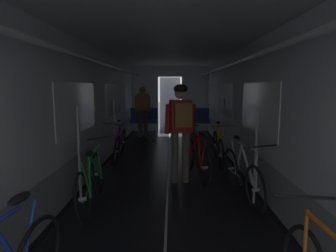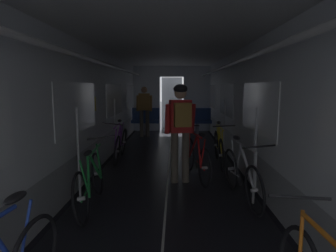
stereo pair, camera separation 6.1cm
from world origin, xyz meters
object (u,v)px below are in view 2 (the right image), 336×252
object	(u,v)px
bicycle_green	(91,181)
person_standing_near_bench	(144,108)
bench_seat_far_left	(146,119)
bicycle_purple	(120,144)
bicycle_silver	(241,175)
bicycle_yellow	(219,147)
bicycle_red_in_aisle	(196,158)
bench_seat_far_right	(197,119)
person_cyclist_aisle	(181,123)

from	to	relation	value
bicycle_green	person_standing_near_bench	bearing A→B (deg)	88.57
bench_seat_far_left	bicycle_purple	xyz separation A→B (m)	(-0.22, -3.55, -0.19)
bicycle_silver	bicycle_yellow	size ratio (longest dim) A/B	1.00
bicycle_red_in_aisle	bench_seat_far_left	bearing A→B (deg)	106.52
bench_seat_far_left	bench_seat_far_right	xyz separation A→B (m)	(1.80, 0.00, 0.00)
bicycle_yellow	bicycle_purple	bearing A→B (deg)	171.71
bicycle_yellow	bicycle_red_in_aisle	xyz separation A→B (m)	(-0.55, -0.94, 0.00)
bicycle_green	bicycle_yellow	bearing A→B (deg)	47.41
bench_seat_far_left	bench_seat_far_right	bearing A→B (deg)	0.00
bicycle_red_in_aisle	bicycle_purple	bearing A→B (deg)	142.64
bench_seat_far_left	bicycle_yellow	world-z (taller)	bench_seat_far_left
bench_seat_far_left	bicycle_green	xyz separation A→B (m)	(-0.14, -6.19, -0.19)
person_standing_near_bench	person_cyclist_aisle	bearing A→B (deg)	-76.56
bench_seat_far_right	bicycle_silver	size ratio (longest dim) A/B	0.58
bicycle_purple	person_cyclist_aisle	size ratio (longest dim) A/B	0.98
person_standing_near_bench	bench_seat_far_right	bearing A→B (deg)	11.83
bench_seat_far_right	person_standing_near_bench	bearing A→B (deg)	-168.17
bicycle_yellow	person_cyclist_aisle	bearing A→B (deg)	-125.49
bicycle_yellow	person_standing_near_bench	distance (m)	4.06
bicycle_silver	bicycle_purple	xyz separation A→B (m)	(-2.25, 2.28, -0.00)
bench_seat_far_left	bicycle_green	size ratio (longest dim) A/B	0.58
bicycle_silver	person_cyclist_aisle	size ratio (longest dim) A/B	0.98
bench_seat_far_left	person_cyclist_aisle	distance (m)	5.22
bicycle_green	bicycle_yellow	size ratio (longest dim) A/B	1.00
bicycle_red_in_aisle	person_standing_near_bench	distance (m)	4.70
bicycle_green	bicycle_yellow	world-z (taller)	bicycle_green
bench_seat_far_right	bicycle_purple	size ratio (longest dim) A/B	0.58
bicycle_purple	person_standing_near_bench	bearing A→B (deg)	85.93
person_standing_near_bench	bicycle_green	bearing A→B (deg)	-91.43
person_cyclist_aisle	person_standing_near_bench	world-z (taller)	person_cyclist_aisle
bicycle_green	person_cyclist_aisle	xyz separation A→B (m)	(1.27, 1.11, 0.69)
bicycle_purple	bicycle_silver	bearing A→B (deg)	-45.48
bench_seat_far_right	bicycle_yellow	world-z (taller)	bench_seat_far_right
bench_seat_far_right	person_cyclist_aisle	size ratio (longest dim) A/B	0.57
bench_seat_far_right	bicycle_yellow	distance (m)	3.88
bicycle_yellow	bench_seat_far_left	bearing A→B (deg)	117.09
person_cyclist_aisle	person_standing_near_bench	distance (m)	4.83
bench_seat_far_right	bicycle_green	bearing A→B (deg)	-107.43
bicycle_yellow	bicycle_silver	bearing A→B (deg)	-88.79
bicycle_silver	person_cyclist_aisle	distance (m)	1.36
bicycle_red_in_aisle	bicycle_silver	bearing A→B (deg)	-59.81
bench_seat_far_right	person_cyclist_aisle	bearing A→B (deg)	-97.57
bicycle_green	person_cyclist_aisle	size ratio (longest dim) A/B	0.98
bicycle_silver	person_cyclist_aisle	bearing A→B (deg)	139.63
bench_seat_far_left	bicycle_red_in_aisle	world-z (taller)	bench_seat_far_left
bicycle_purple	person_cyclist_aisle	distance (m)	2.15
bench_seat_far_left	bicycle_green	world-z (taller)	bicycle_green
bench_seat_far_right	person_cyclist_aisle	xyz separation A→B (m)	(-0.67, -5.08, 0.50)
bench_seat_far_right	person_standing_near_bench	world-z (taller)	person_standing_near_bench
person_standing_near_bench	bicycle_purple	bearing A→B (deg)	-94.07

